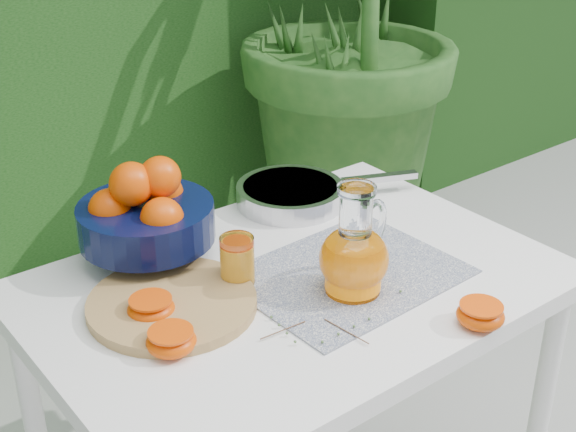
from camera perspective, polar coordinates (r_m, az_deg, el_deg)
potted_plant_right at (r=3.05m, az=2.95°, el=14.65°), size 2.04×2.04×1.83m
white_table at (r=1.60m, az=0.44°, el=-7.03°), size 1.00×0.70×0.75m
placemat at (r=1.57m, az=4.24°, el=-4.14°), size 0.43×0.35×0.00m
cutting_board at (r=1.48m, az=-8.24°, el=-6.17°), size 0.39×0.39×0.02m
fruit_bowl at (r=1.61m, az=-10.15°, el=0.18°), size 0.28×0.28×0.21m
juice_pitcher at (r=1.49m, az=4.77°, el=-2.79°), size 0.20×0.17×0.22m
juice_tumbler at (r=1.52m, az=-3.63°, el=-3.24°), size 0.08×0.08×0.10m
saute_pan at (r=1.84m, az=0.28°, el=1.63°), size 0.45×0.33×0.05m
orange_halves at (r=1.40m, az=-1.38°, el=-7.47°), size 0.58×0.48×0.04m
thyme_sprigs at (r=1.45m, az=3.37°, el=-6.83°), size 0.33×0.21×0.01m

